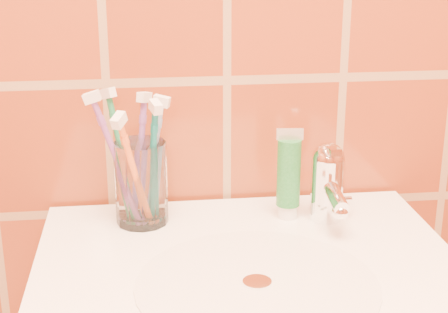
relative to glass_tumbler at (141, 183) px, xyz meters
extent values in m
cylinder|color=silver|center=(0.14, -0.21, -0.06)|extent=(0.30, 0.30, 0.00)
cylinder|color=white|center=(0.14, -0.21, -0.06)|extent=(0.04, 0.04, 0.00)
cylinder|color=white|center=(0.00, 0.00, 0.00)|extent=(0.08, 0.08, 0.12)
cylinder|color=white|center=(0.22, -0.01, -0.05)|extent=(0.03, 0.03, 0.02)
cylinder|color=#186827|center=(0.22, -0.01, 0.01)|extent=(0.04, 0.04, 0.10)
cube|color=beige|center=(0.22, -0.01, 0.07)|extent=(0.04, 0.00, 0.02)
cylinder|color=white|center=(0.27, -0.02, -0.01)|extent=(0.05, 0.05, 0.09)
sphere|color=white|center=(0.27, -0.02, 0.03)|extent=(0.05, 0.05, 0.05)
cylinder|color=white|center=(0.27, -0.06, -0.01)|extent=(0.02, 0.09, 0.03)
cube|color=white|center=(0.27, -0.03, 0.05)|extent=(0.02, 0.06, 0.01)
camera|label=1|loc=(0.01, -0.94, 0.36)|focal=55.00mm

